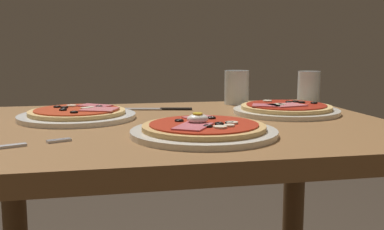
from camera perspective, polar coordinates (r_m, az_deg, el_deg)
dining_table at (r=1.11m, az=-1.44°, el=-7.65°), size 1.01×0.77×0.73m
pizza_foreground at (r=0.92m, az=1.48°, el=-1.85°), size 0.30×0.30×0.05m
pizza_across_left at (r=1.25m, az=11.68°, el=0.72°), size 0.28×0.28×0.03m
pizza_across_right at (r=1.17m, az=-14.12°, el=0.08°), size 0.29×0.29×0.03m
water_glass_near at (r=1.43m, az=5.60°, el=3.18°), size 0.08×0.08×0.10m
water_glass_far at (r=1.44m, az=14.39°, el=2.99°), size 0.07×0.07×0.10m
fork at (r=0.88m, az=-20.60°, el=-3.52°), size 0.15×0.07×0.00m
knife at (r=1.30m, az=-3.69°, el=0.77°), size 0.19×0.06×0.01m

